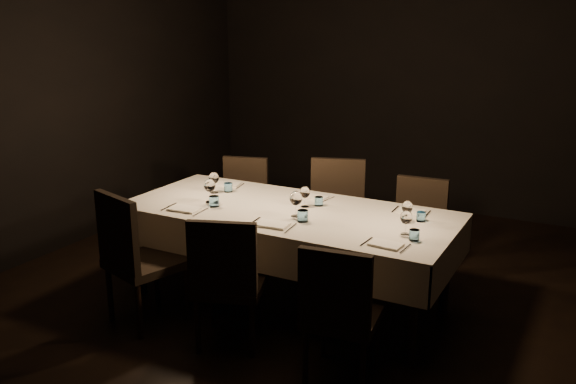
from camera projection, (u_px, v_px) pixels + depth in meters
The scene contains 14 objects.
room at pixel (288, 113), 4.41m from camera, with size 5.01×6.01×3.01m.
dining_table at pixel (288, 219), 4.63m from camera, with size 2.52×1.12×0.76m.
chair_near_left at pixel (135, 254), 4.32m from camera, with size 0.60×0.60×1.00m.
place_setting_near_left at pixel (203, 196), 4.69m from camera, with size 0.35×0.41×0.19m.
chair_near_center at pixel (227, 277), 4.01m from camera, with size 0.57×0.57×0.94m.
place_setting_near_center at pixel (290, 210), 4.35m from camera, with size 0.35×0.41×0.19m.
chair_near_right at pixel (339, 309), 3.60m from camera, with size 0.48×0.48×0.90m.
place_setting_near_right at pixel (402, 230), 3.97m from camera, with size 0.31×0.39×0.17m.
chair_far_left at pixel (243, 201), 5.75m from camera, with size 0.53×0.53×0.90m.
place_setting_far_left at pixel (221, 182), 5.12m from camera, with size 0.33×0.40×0.18m.
chair_far_center at pixel (336, 212), 5.29m from camera, with size 0.60×0.60×0.99m.
place_setting_far_center at pixel (311, 196), 4.74m from camera, with size 0.30×0.39×0.16m.
chair_far_right at pixel (418, 227), 5.05m from camera, with size 0.45×0.45×0.89m.
place_setting_far_right at pixel (412, 211), 4.37m from camera, with size 0.29×0.39×0.16m.
Camera 1 is at (2.08, -3.88, 2.15)m, focal length 38.00 mm.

